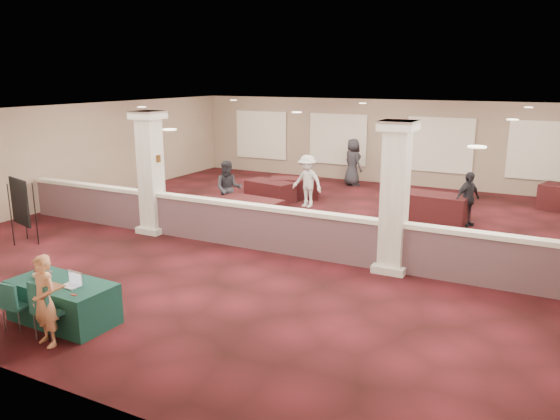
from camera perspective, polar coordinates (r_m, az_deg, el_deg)
The scene contains 32 objects.
ground at distance 14.39m, azimuth 1.66°, elevation -2.59°, with size 16.00×16.00×0.00m, color #461117.
wall_back at distance 21.43m, azimuth 11.11°, elevation 7.00°, with size 16.00×0.04×3.20m, color gray.
wall_front at distance 7.84m, azimuth -24.75°, elevation -5.90°, with size 16.00×0.04×3.20m, color gray.
wall_left at distance 18.87m, azimuth -20.85°, elevation 5.44°, with size 0.04×16.00×3.20m, color gray.
ceiling at distance 13.82m, azimuth 1.76°, elevation 10.23°, with size 16.00×16.00×0.02m, color white.
partition_wall at distance 12.95m, azimuth -1.21°, elevation -1.86°, with size 15.60×0.28×1.10m.
column_left at distance 14.67m, azimuth -13.35°, elevation 3.93°, with size 0.72×0.72×3.20m.
column_right at distance 11.59m, azimuth 11.90°, elevation 1.41°, with size 0.72×0.72×3.20m.
sconce_left at distance 14.80m, azimuth -14.26°, elevation 5.39°, with size 0.12×0.12×0.18m.
sconce_right at distance 14.44m, azimuth -12.58°, elevation 5.27°, with size 0.12×0.12×0.18m.
near_table at distance 10.06m, azimuth -21.72°, elevation -8.91°, with size 1.84×0.92×0.71m, color #0D3130.
conf_chair_main at distance 9.38m, azimuth -23.16°, elevation -9.21°, with size 0.54×0.54×0.99m.
conf_chair_side at distance 10.02m, azimuth -26.02°, elevation -8.58°, with size 0.44×0.45×0.84m.
easel_board at distance 14.83m, azimuth -25.53°, elevation 0.70°, with size 0.94×0.57×1.64m.
woman at distance 9.20m, azimuth -23.41°, elevation -8.72°, with size 0.52×0.35×1.45m, color tan.
far_table_front_left at distance 15.75m, azimuth -6.06°, elevation 0.02°, with size 1.59×0.80×0.65m, color black.
far_table_front_center at distance 15.26m, azimuth -3.19°, elevation -0.20°, with size 1.82×0.91×0.74m, color black.
far_table_front_right at distance 16.17m, azimuth 15.55°, elevation 0.24°, with size 1.99×1.00×0.81m, color black.
far_table_back_left at distance 18.17m, azimuth -1.04°, elevation 1.99°, with size 1.63×0.81×0.66m, color black.
far_table_back_center at distance 18.68m, azimuth 1.54°, elevation 2.34°, with size 1.67×0.84×0.68m, color black.
attendee_a at distance 16.15m, azimuth -5.41°, elevation 2.22°, with size 0.80×0.44×1.66m, color black.
attendee_b at distance 17.27m, azimuth 2.86°, elevation 3.03°, with size 1.06×0.49×1.66m, color #B7B8B3.
attendee_c at distance 15.94m, azimuth 19.01°, elevation 1.10°, with size 0.89×0.43×1.52m, color black.
attendee_d at distance 20.89m, azimuth 7.61°, elevation 4.98°, with size 0.87×0.47×1.77m, color black.
laptop_base at distance 9.69m, azimuth -21.04°, elevation -7.43°, with size 0.32×0.22×0.02m, color silver.
laptop_screen at distance 9.72m, azimuth -20.60°, elevation -6.60°, with size 0.32×0.01×0.21m, color silver.
screen_glow at distance 9.72m, azimuth -20.62°, elevation -6.70°, with size 0.29×0.00×0.18m, color silver.
knitting at distance 9.76m, azimuth -22.83°, elevation -7.41°, with size 0.39×0.29×0.03m, color #C86020.
yarn_cream at distance 10.27m, azimuth -24.23°, elevation -6.27°, with size 0.11×0.11×0.11m, color beige.
yarn_red at distance 10.46m, azimuth -24.07°, elevation -5.92°, with size 0.10×0.10×0.10m, color #5D121D.
yarn_grey at distance 10.31m, azimuth -22.96°, elevation -6.08°, with size 0.10×0.10×0.10m, color #47474B.
scissors at distance 9.31m, azimuth -20.74°, elevation -8.28°, with size 0.12×0.03×0.01m, color red.
Camera 1 is at (5.98, -12.43, 4.09)m, focal length 35.00 mm.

